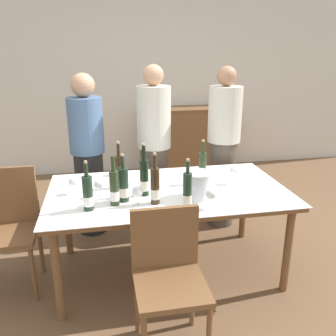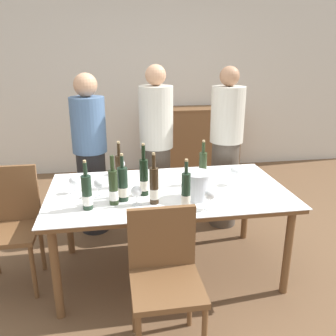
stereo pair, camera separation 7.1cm
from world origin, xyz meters
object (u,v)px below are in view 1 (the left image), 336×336
object	(u,v)px
person_host	(88,157)
person_guest_right	(223,149)
chair_near_front	(168,270)
person_guest_left	(154,151)
ice_bucket	(198,184)
sideboard_cabinet	(190,140)
wine_glass_4	(212,195)
wine_bottle_0	(119,173)
wine_bottle_7	(88,194)
wine_glass_5	(73,183)
wine_bottle_3	(114,188)
wine_glass_2	(99,185)
wine_glass_0	(119,165)
wine_glass_3	(137,192)
wine_bottle_4	(144,178)
wine_bottle_5	(202,168)
wine_bottle_6	(187,192)
wine_bottle_1	(124,186)
wine_glass_1	(234,171)
chair_left_end	(9,221)
wine_bottle_2	(155,187)
dining_table	(168,197)

from	to	relation	value
person_host	person_guest_right	size ratio (longest dim) A/B	0.97
chair_near_front	person_guest_left	distance (m)	1.61
chair_near_front	ice_bucket	bearing A→B (deg)	59.56
chair_near_front	person_guest_left	world-z (taller)	person_guest_left
sideboard_cabinet	wine_glass_4	size ratio (longest dim) A/B	9.18
wine_bottle_0	wine_glass_4	bearing A→B (deg)	-40.86
wine_bottle_7	person_guest_right	distance (m)	1.68
wine_glass_5	person_guest_right	xyz separation A→B (m)	(1.44, 0.71, -0.01)
wine_bottle_3	wine_glass_2	world-z (taller)	wine_bottle_3
wine_glass_0	wine_glass_3	xyz separation A→B (m)	(0.09, -0.68, 0.00)
sideboard_cabinet	wine_glass_0	xyz separation A→B (m)	(-1.19, -2.09, 0.34)
wine_bottle_4	wine_glass_5	xyz separation A→B (m)	(-0.53, 0.12, -0.04)
sideboard_cabinet	wine_bottle_3	size ratio (longest dim) A/B	3.65
chair_near_front	wine_bottle_5	bearing A→B (deg)	62.11
wine_bottle_3	wine_bottle_5	xyz separation A→B (m)	(0.73, 0.30, 0.00)
wine_bottle_5	wine_bottle_6	distance (m)	0.53
wine_bottle_4	wine_bottle_3	bearing A→B (deg)	-149.06
wine_bottle_0	wine_glass_5	xyz separation A→B (m)	(-0.35, -0.06, -0.03)
wine_bottle_1	sideboard_cabinet	bearing A→B (deg)	66.02
wine_glass_2	wine_glass_3	size ratio (longest dim) A/B	0.99
wine_bottle_7	wine_glass_1	size ratio (longest dim) A/B	2.30
person_guest_left	person_guest_right	bearing A→B (deg)	-3.87
wine_bottle_1	wine_glass_4	world-z (taller)	wine_bottle_1
wine_bottle_1	chair_near_front	xyz separation A→B (m)	(0.21, -0.60, -0.33)
wine_glass_1	wine_bottle_4	bearing A→B (deg)	-172.68
sideboard_cabinet	wine_glass_5	distance (m)	2.93
person_guest_right	wine_bottle_4	bearing A→B (deg)	-137.59
wine_bottle_5	wine_bottle_6	size ratio (longest dim) A/B	1.01
chair_near_front	chair_left_end	size ratio (longest dim) A/B	0.95
wine_bottle_1	chair_left_end	bearing A→B (deg)	164.56
wine_bottle_7	sideboard_cabinet	bearing A→B (deg)	62.63
wine_bottle_2	wine_glass_2	size ratio (longest dim) A/B	2.67
wine_bottle_4	wine_glass_3	bearing A→B (deg)	-111.77
ice_bucket	person_guest_left	size ratio (longest dim) A/B	0.13
wine_bottle_2	person_guest_right	size ratio (longest dim) A/B	0.23
wine_bottle_6	chair_near_front	world-z (taller)	wine_bottle_6
wine_bottle_6	person_host	xyz separation A→B (m)	(-0.69, 1.23, -0.07)
wine_bottle_5	wine_glass_1	world-z (taller)	wine_bottle_5
wine_bottle_1	wine_glass_0	xyz separation A→B (m)	(-0.00, 0.58, -0.03)
wine_bottle_4	wine_glass_0	bearing A→B (deg)	108.10
wine_bottle_0	wine_bottle_6	size ratio (longest dim) A/B	1.04
wine_glass_5	dining_table	bearing A→B (deg)	-4.17
wine_glass_5	chair_near_front	bearing A→B (deg)	-54.54
wine_bottle_2	wine_bottle_3	distance (m)	0.29
wine_glass_3	chair_near_front	world-z (taller)	chair_near_front
ice_bucket	person_host	xyz separation A→B (m)	(-0.82, 1.04, -0.05)
wine_glass_4	wine_bottle_2	bearing A→B (deg)	156.49
wine_bottle_3	wine_bottle_4	size ratio (longest dim) A/B	0.90
wine_bottle_1	wine_glass_1	distance (m)	0.93
wine_glass_2	chair_left_end	distance (m)	0.77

